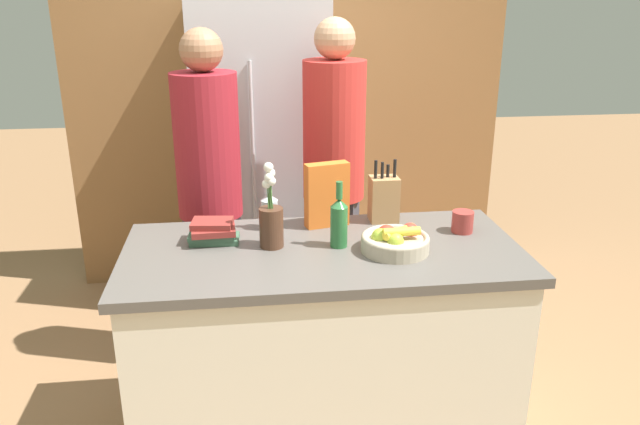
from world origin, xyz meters
The scene contains 13 objects.
kitchen_island centered at (0.00, 0.00, 0.46)m, with size 1.59×0.75×0.91m.
back_wall_wood centered at (0.00, 1.77, 1.30)m, with size 2.79×0.12×2.60m.
refrigerator centered at (-0.19, 1.41, 0.93)m, with size 0.77×0.62×1.86m.
fruit_bowl centered at (0.28, -0.06, 0.95)m, with size 0.27×0.27×0.11m.
knife_block centered at (0.31, 0.29, 1.01)m, with size 0.12×0.11×0.28m.
flower_vase centered at (-0.20, 0.05, 1.02)m, with size 0.10×0.10×0.35m.
cereal_box centered at (0.05, 0.26, 1.05)m, with size 0.20×0.10×0.28m.
coffee_mug centered at (0.62, 0.11, 0.95)m, with size 0.11×0.11×0.09m.
book_stack centered at (-0.44, 0.12, 0.95)m, with size 0.21×0.16×0.09m.
bottle_oil centered at (0.07, 0.02, 1.02)m, with size 0.07×0.07×0.27m.
bottle_vinegar centered at (-0.20, 0.25, 0.99)m, with size 0.07×0.07×0.21m.
person_at_sink centered at (-0.47, 0.69, 0.98)m, with size 0.31×0.31×1.73m.
person_in_blue centered at (0.16, 0.83, 1.00)m, with size 0.32×0.32×1.76m.
Camera 1 is at (-0.29, -2.28, 1.89)m, focal length 35.00 mm.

